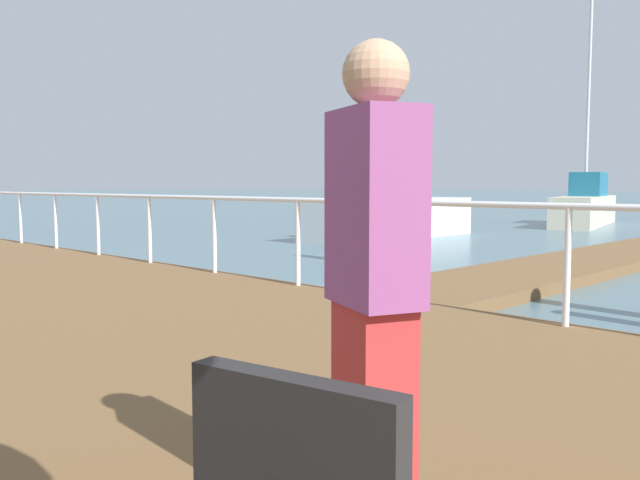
% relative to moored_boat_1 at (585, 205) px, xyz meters
% --- Properties ---
extents(ground_plane, '(300.00, 300.00, 0.00)m').
position_rel_moored_boat_1_xyz_m(ground_plane, '(-17.55, 5.45, -0.81)').
color(ground_plane, slate).
extents(floating_dock, '(14.79, 2.00, 0.18)m').
position_rel_moored_boat_1_xyz_m(floating_dock, '(-13.65, -5.40, -0.72)').
color(floating_dock, brown).
rests_on(floating_dock, ground_plane).
extents(boardwalk_railing, '(0.06, 30.32, 1.08)m').
position_rel_moored_boat_1_xyz_m(boardwalk_railing, '(-20.70, -4.83, 0.43)').
color(boardwalk_railing, white).
rests_on(boardwalk_railing, boardwalk).
extents(dock_piling_1, '(0.34, 0.34, 2.52)m').
position_rel_moored_boat_1_xyz_m(dock_piling_1, '(-15.94, -2.85, 0.45)').
color(dock_piling_1, brown).
rests_on(dock_piling_1, ground_plane).
extents(moored_boat_1, '(7.01, 2.96, 9.86)m').
position_rel_moored_boat_1_xyz_m(moored_boat_1, '(0.00, 0.00, 0.00)').
color(moored_boat_1, beige).
rests_on(moored_boat_1, ground_plane).
extents(moored_boat_3, '(6.75, 1.70, 1.93)m').
position_rel_moored_boat_1_xyz_m(moored_boat_3, '(-10.45, 1.72, -0.05)').
color(moored_boat_3, white).
rests_on(moored_boat_3, ground_plane).
extents(pedestrian_1, '(0.35, 0.42, 1.72)m').
position_rel_moored_boat_1_xyz_m(pedestrian_1, '(-24.55, -9.18, 0.48)').
color(pedestrian_1, '#BF3333').
rests_on(pedestrian_1, boardwalk).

